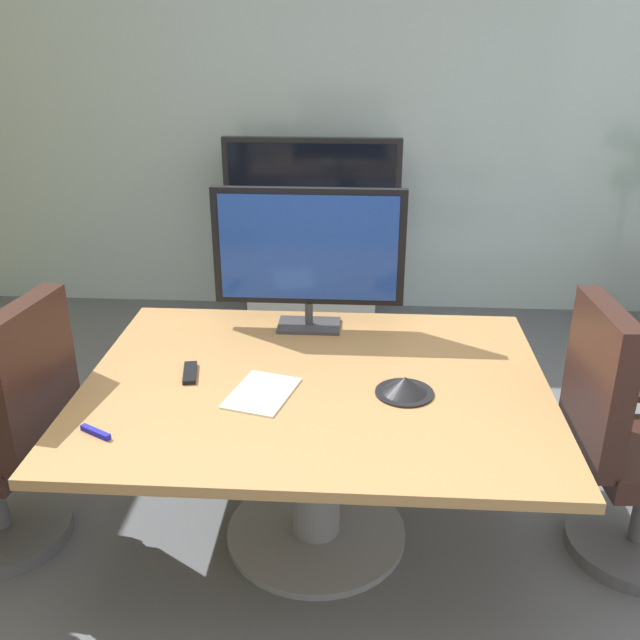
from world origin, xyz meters
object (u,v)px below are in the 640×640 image
(conference_phone, at_px, (405,386))
(remote_control, at_px, (190,373))
(office_chair_right, at_px, (629,457))
(office_chair_left, at_px, (7,448))
(tv_monitor, at_px, (309,251))
(conference_table, at_px, (316,420))
(wall_display_unit, at_px, (312,262))

(conference_phone, height_order, remote_control, conference_phone)
(office_chair_right, relative_size, conference_phone, 4.95)
(office_chair_right, bearing_deg, office_chair_left, 88.60)
(tv_monitor, xyz_separation_m, remote_control, (-0.43, -0.50, -0.35))
(office_chair_right, bearing_deg, conference_table, 85.67)
(conference_table, relative_size, tv_monitor, 2.13)
(office_chair_left, relative_size, remote_control, 6.41)
(conference_table, relative_size, wall_display_unit, 1.37)
(office_chair_right, distance_m, tv_monitor, 1.55)
(tv_monitor, bearing_deg, conference_table, -82.69)
(office_chair_left, xyz_separation_m, conference_phone, (1.57, 0.03, 0.32))
(conference_table, relative_size, office_chair_left, 1.64)
(office_chair_left, bearing_deg, office_chair_right, 100.37)
(office_chair_left, relative_size, conference_phone, 4.95)
(tv_monitor, xyz_separation_m, wall_display_unit, (-0.12, 1.81, -0.66))
(office_chair_left, relative_size, wall_display_unit, 0.83)
(conference_table, relative_size, office_chair_right, 1.64)
(conference_table, height_order, remote_control, remote_control)
(conference_phone, distance_m, remote_control, 0.84)
(tv_monitor, bearing_deg, remote_control, -130.70)
(conference_phone, bearing_deg, wall_display_unit, 102.32)
(office_chair_left, relative_size, tv_monitor, 1.30)
(tv_monitor, height_order, wall_display_unit, tv_monitor)
(office_chair_left, xyz_separation_m, remote_control, (0.73, 0.13, 0.30))
(office_chair_right, height_order, remote_control, office_chair_right)
(office_chair_right, xyz_separation_m, wall_display_unit, (-1.42, 2.34, -0.01))
(tv_monitor, bearing_deg, office_chair_left, -151.48)
(conference_table, bearing_deg, office_chair_left, -174.87)
(conference_phone, bearing_deg, office_chair_right, 3.98)
(office_chair_left, height_order, remote_control, office_chair_left)
(office_chair_right, xyz_separation_m, tv_monitor, (-1.30, 0.54, 0.65))
(wall_display_unit, bearing_deg, remote_control, -97.69)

